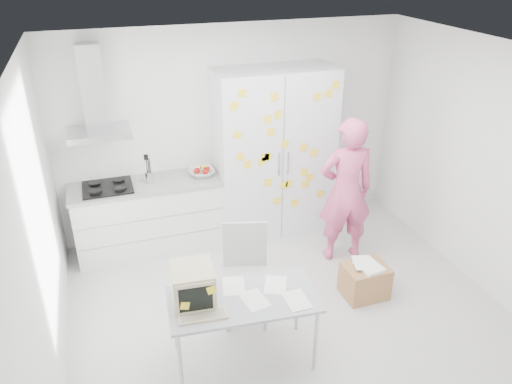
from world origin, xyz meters
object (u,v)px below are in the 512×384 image
object	(u,v)px
desk	(212,292)
person	(346,191)
cardboard_box	(365,280)
chair	(245,267)

from	to	relation	value
desk	person	bearing A→B (deg)	37.12
desk	cardboard_box	distance (m)	1.97
desk	cardboard_box	xyz separation A→B (m)	(1.82, 0.43, -0.61)
person	chair	world-z (taller)	person
person	chair	size ratio (longest dim) A/B	1.75
desk	chair	size ratio (longest dim) A/B	1.33
desk	chair	bearing A→B (deg)	54.08
cardboard_box	desk	bearing A→B (deg)	-166.78
desk	chair	xyz separation A→B (m)	(0.48, 0.55, -0.21)
person	cardboard_box	bearing A→B (deg)	90.09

